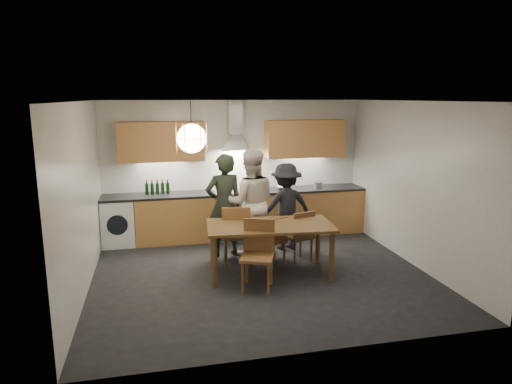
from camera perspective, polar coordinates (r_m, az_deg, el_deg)
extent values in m
plane|color=black|center=(7.10, 0.57, -10.18)|extent=(5.00, 5.00, 0.00)
cube|color=white|center=(8.89, -2.73, 3.01)|extent=(5.00, 0.02, 2.60)
cube|color=white|center=(4.63, 7.01, -5.37)|extent=(5.00, 0.02, 2.60)
cube|color=white|center=(6.62, -20.96, -0.82)|extent=(0.02, 4.50, 2.60)
cube|color=white|center=(7.68, 19.07, 0.96)|extent=(0.02, 4.50, 2.60)
cube|color=white|center=(6.58, 0.62, 11.30)|extent=(5.00, 4.50, 0.02)
cube|color=tan|center=(8.66, -10.02, -3.29)|extent=(1.45, 0.60, 0.86)
cube|color=tan|center=(9.15, 6.80, -2.37)|extent=(2.05, 0.60, 0.86)
cube|color=white|center=(8.68, -16.80, -3.62)|extent=(0.58, 0.58, 0.85)
cube|color=black|center=(8.54, -12.14, -0.47)|extent=(2.05, 0.62, 0.04)
cube|color=black|center=(9.05, 6.87, 0.39)|extent=(2.05, 0.62, 0.04)
cube|color=silver|center=(8.79, -2.33, -3.09)|extent=(0.90, 0.60, 0.80)
cube|color=black|center=(8.52, -1.99, -3.70)|extent=(0.78, 0.02, 0.42)
cube|color=slate|center=(8.69, -2.36, -0.28)|extent=(0.90, 0.60, 0.08)
cube|color=silver|center=(8.42, -2.04, -0.25)|extent=(0.90, 0.08, 0.04)
cube|color=tan|center=(8.52, -11.76, 6.19)|extent=(1.55, 0.35, 0.72)
cube|color=tan|center=(8.99, 6.15, 6.65)|extent=(1.55, 0.35, 0.72)
cube|color=silver|center=(8.67, -2.64, 9.36)|extent=(0.26, 0.22, 0.62)
cylinder|color=black|center=(6.34, -8.12, 8.90)|extent=(0.01, 0.01, 0.50)
sphere|color=#FFE0A5|center=(6.35, -8.05, 6.65)|extent=(0.40, 0.40, 0.40)
torus|color=gold|center=(6.35, -8.05, 6.65)|extent=(0.43, 0.43, 0.01)
cube|color=brown|center=(6.85, 1.76, -4.22)|extent=(1.95, 1.10, 0.04)
cylinder|color=brown|center=(6.53, -5.21, -8.73)|extent=(0.07, 0.07, 0.75)
cylinder|color=brown|center=(7.25, -5.45, -6.61)|extent=(0.07, 0.07, 0.75)
cylinder|color=brown|center=(6.80, 9.44, -8.00)|extent=(0.07, 0.07, 0.75)
cylinder|color=brown|center=(7.50, 7.75, -6.05)|extent=(0.07, 0.07, 0.75)
cube|color=brown|center=(7.36, -2.44, -5.44)|extent=(0.52, 0.52, 0.04)
cube|color=brown|center=(7.10, -2.48, -3.88)|extent=(0.44, 0.13, 0.49)
cylinder|color=brown|center=(7.61, -1.04, -6.82)|extent=(0.04, 0.04, 0.46)
cylinder|color=brown|center=(7.27, -1.01, -7.72)|extent=(0.04, 0.04, 0.46)
cylinder|color=brown|center=(7.62, -3.77, -6.83)|extent=(0.04, 0.04, 0.46)
cylinder|color=brown|center=(7.28, -3.87, -7.74)|extent=(0.04, 0.04, 0.46)
cube|color=brown|center=(7.39, 2.01, -6.10)|extent=(0.47, 0.47, 0.03)
cube|color=brown|center=(7.20, 2.77, -4.80)|extent=(0.35, 0.16, 0.40)
cylinder|color=brown|center=(7.65, 2.26, -7.07)|extent=(0.03, 0.03, 0.37)
cylinder|color=brown|center=(7.42, 3.59, -7.68)|extent=(0.03, 0.03, 0.37)
cylinder|color=brown|center=(7.49, 0.42, -7.47)|extent=(0.03, 0.03, 0.37)
cylinder|color=brown|center=(7.26, 1.71, -8.11)|extent=(0.03, 0.03, 0.37)
cube|color=brown|center=(7.51, 5.26, -5.57)|extent=(0.48, 0.48, 0.04)
cube|color=brown|center=(7.30, 6.06, -4.17)|extent=(0.39, 0.14, 0.43)
cylinder|color=brown|center=(7.79, 5.57, -6.64)|extent=(0.03, 0.03, 0.40)
cylinder|color=brown|center=(7.54, 6.92, -7.30)|extent=(0.03, 0.03, 0.40)
cylinder|color=brown|center=(7.62, 3.56, -7.01)|extent=(0.03, 0.03, 0.40)
cylinder|color=brown|center=(7.37, 4.87, -7.71)|extent=(0.03, 0.03, 0.40)
cube|color=brown|center=(6.40, 0.16, -8.18)|extent=(0.57, 0.57, 0.04)
cube|color=brown|center=(6.50, 0.40, -5.42)|extent=(0.43, 0.19, 0.48)
cylinder|color=brown|center=(6.35, -1.68, -10.73)|extent=(0.04, 0.04, 0.45)
cylinder|color=brown|center=(6.68, -1.17, -9.57)|extent=(0.04, 0.04, 0.45)
cylinder|color=brown|center=(6.31, 1.57, -10.90)|extent=(0.04, 0.04, 0.45)
cylinder|color=brown|center=(6.63, 1.91, -9.72)|extent=(0.04, 0.04, 0.45)
imported|color=black|center=(7.66, -4.01, -1.68)|extent=(0.70, 0.52, 1.75)
imported|color=beige|center=(7.68, -0.69, -1.36)|extent=(0.97, 0.80, 1.82)
imported|color=black|center=(8.05, 3.75, -1.81)|extent=(1.05, 0.69, 1.53)
imported|color=#B9B9BD|center=(8.83, 3.36, 0.53)|extent=(0.33, 0.33, 0.07)
cylinder|color=#ABABAE|center=(9.03, 7.73, 0.86)|extent=(0.21, 0.21, 0.12)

